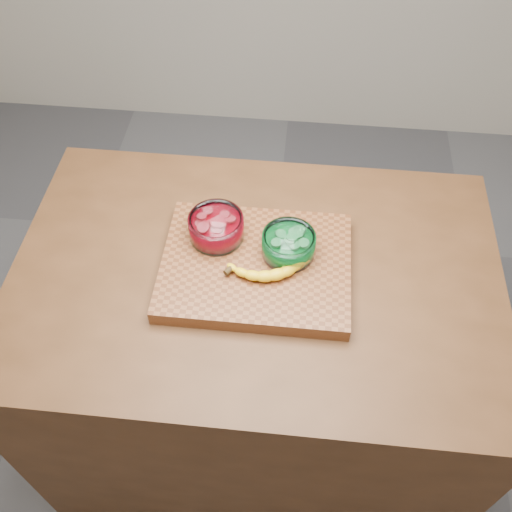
# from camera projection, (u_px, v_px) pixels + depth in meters

# --- Properties ---
(ground) EXTENTS (3.50, 3.50, 0.00)m
(ground) POSITION_uv_depth(u_px,v_px,m) (256.00, 420.00, 2.09)
(ground) COLOR #545458
(ground) RESTS_ON ground
(counter) EXTENTS (1.20, 0.80, 0.90)m
(counter) POSITION_uv_depth(u_px,v_px,m) (256.00, 361.00, 1.74)
(counter) COLOR #4F2E17
(counter) RESTS_ON ground
(cutting_board) EXTENTS (0.45, 0.35, 0.04)m
(cutting_board) POSITION_uv_depth(u_px,v_px,m) (256.00, 266.00, 1.37)
(cutting_board) COLOR brown
(cutting_board) RESTS_ON counter
(bowl_red) EXTENTS (0.13, 0.13, 0.06)m
(bowl_red) POSITION_uv_depth(u_px,v_px,m) (216.00, 227.00, 1.38)
(bowl_red) COLOR white
(bowl_red) RESTS_ON cutting_board
(bowl_green) EXTENTS (0.13, 0.13, 0.06)m
(bowl_green) POSITION_uv_depth(u_px,v_px,m) (289.00, 245.00, 1.35)
(bowl_green) COLOR white
(bowl_green) RESTS_ON cutting_board
(banana) EXTENTS (0.22, 0.15, 0.03)m
(banana) POSITION_uv_depth(u_px,v_px,m) (269.00, 261.00, 1.34)
(banana) COLOR yellow
(banana) RESTS_ON cutting_board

